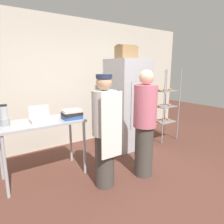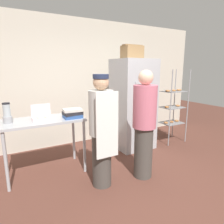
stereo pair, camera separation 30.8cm
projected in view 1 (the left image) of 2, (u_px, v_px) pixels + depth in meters
The scene contains 11 objects.
ground_plane at pixel (148, 190), 2.84m from camera, with size 14.00×14.00×0.00m, color brown.
back_wall at pixel (74, 83), 4.46m from camera, with size 6.40×0.12×2.75m, color beige.
refrigerator at pixel (128, 104), 4.29m from camera, with size 0.78×0.77×1.88m.
baking_rack at pixel (165, 106), 4.71m from camera, with size 0.56×0.43×1.67m.
prep_counter at pixel (42, 128), 3.04m from camera, with size 1.22×0.63×0.91m.
donut_box at pixel (41, 119), 2.96m from camera, with size 0.30×0.20×0.24m.
blender_pitcher at pixel (4, 116), 2.74m from camera, with size 0.13×0.13×0.30m.
binder_stack at pixel (72, 114), 3.13m from camera, with size 0.30×0.23×0.15m.
cardboard_storage_box at pixel (126, 52), 4.12m from camera, with size 0.42×0.28×0.28m.
person_baker at pixel (105, 131), 2.78m from camera, with size 0.34×0.36×1.61m.
person_customer at pixel (145, 124), 3.08m from camera, with size 0.35×0.35×1.67m.
Camera 1 is at (-1.87, -1.79, 1.68)m, focal length 32.00 mm.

